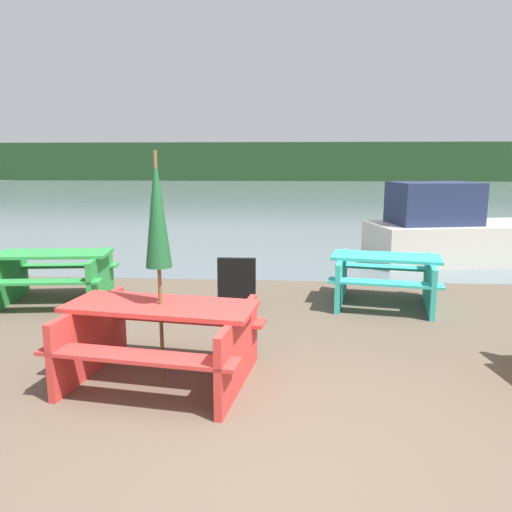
% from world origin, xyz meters
% --- Properties ---
extents(ground_plane, '(60.00, 60.00, 0.00)m').
position_xyz_m(ground_plane, '(0.00, 0.00, 0.00)').
color(ground_plane, brown).
extents(water, '(60.00, 50.00, 0.00)m').
position_xyz_m(water, '(0.00, 30.60, -0.00)').
color(water, slate).
rests_on(water, ground_plane).
extents(far_treeline, '(80.00, 1.60, 4.00)m').
position_xyz_m(far_treeline, '(0.00, 50.60, 2.00)').
color(far_treeline, '#1E3D1E').
rests_on(far_treeline, water).
extents(picnic_table_red, '(1.99, 1.63, 0.77)m').
position_xyz_m(picnic_table_red, '(-1.10, 1.41, 0.47)').
color(picnic_table_red, red).
rests_on(picnic_table_red, ground_plane).
extents(picnic_table_green, '(1.82, 1.58, 0.78)m').
position_xyz_m(picnic_table_green, '(-3.42, 3.97, 0.47)').
color(picnic_table_green, green).
rests_on(picnic_table_green, ground_plane).
extents(picnic_table_teal, '(1.78, 1.64, 0.75)m').
position_xyz_m(picnic_table_teal, '(1.54, 4.21, 0.45)').
color(picnic_table_teal, '#33B7A8').
rests_on(picnic_table_teal, ground_plane).
extents(umbrella_darkgreen, '(0.25, 0.25, 2.22)m').
position_xyz_m(umbrella_darkgreen, '(-1.10, 1.41, 1.65)').
color(umbrella_darkgreen, brown).
rests_on(umbrella_darkgreen, ground_plane).
extents(boat, '(4.12, 2.42, 1.68)m').
position_xyz_m(boat, '(3.62, 7.62, 0.62)').
color(boat, beige).
rests_on(boat, water).
extents(signboard, '(0.55, 0.08, 0.75)m').
position_xyz_m(signboard, '(-0.64, 3.85, 0.38)').
color(signboard, black).
rests_on(signboard, ground_plane).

